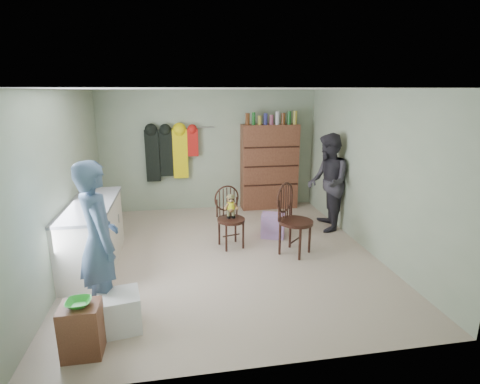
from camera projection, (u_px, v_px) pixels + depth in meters
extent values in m
plane|color=#C2B09C|center=(226.00, 255.00, 5.85)|extent=(5.00, 5.00, 0.00)
plane|color=#A0AE92|center=(210.00, 151.00, 7.90)|extent=(4.50, 0.00, 4.50)
plane|color=#A0AE92|center=(64.00, 183.00, 5.15)|extent=(0.00, 5.00, 5.00)
plane|color=#A0AE92|center=(367.00, 171.00, 5.89)|extent=(0.00, 5.00, 5.00)
plane|color=white|center=(225.00, 89.00, 5.19)|extent=(5.00, 5.00, 0.00)
cube|color=silver|center=(93.00, 236.00, 5.41)|extent=(0.60, 1.80, 0.90)
cube|color=slate|center=(89.00, 205.00, 5.29)|extent=(0.64, 1.86, 0.04)
cylinder|color=#99999E|center=(109.00, 240.00, 5.01)|extent=(0.02, 0.02, 0.14)
cylinder|color=#99999E|center=(119.00, 218.00, 5.86)|extent=(0.02, 0.02, 0.14)
cube|color=brown|center=(82.00, 330.00, 3.58)|extent=(0.37, 0.31, 0.52)
imported|color=green|center=(78.00, 303.00, 3.51)|extent=(0.23, 0.23, 0.06)
cube|color=white|center=(120.00, 312.00, 3.98)|extent=(0.49, 0.47, 0.41)
cylinder|color=#3A1D14|center=(231.00, 220.00, 6.03)|extent=(0.54, 0.54, 0.04)
cylinder|color=#3A1D14|center=(226.00, 239.00, 5.90)|extent=(0.04, 0.04, 0.44)
cylinder|color=#3A1D14|center=(243.00, 236.00, 6.02)|extent=(0.04, 0.04, 0.44)
cylinder|color=#3A1D14|center=(219.00, 232.00, 6.17)|extent=(0.04, 0.04, 0.44)
cylinder|color=#3A1D14|center=(235.00, 229.00, 6.29)|extent=(0.04, 0.04, 0.44)
torus|color=#3A1D14|center=(227.00, 198.00, 6.10)|extent=(0.42, 0.14, 0.43)
cylinder|color=#3A1D14|center=(217.00, 208.00, 6.06)|extent=(0.03, 0.03, 0.29)
cylinder|color=#3A1D14|center=(237.00, 206.00, 6.20)|extent=(0.03, 0.03, 0.29)
cylinder|color=yellow|center=(231.00, 206.00, 5.99)|extent=(0.12, 0.12, 0.12)
cylinder|color=#475128|center=(231.00, 213.00, 6.02)|extent=(0.07, 0.07, 0.18)
sphere|color=#9E7042|center=(231.00, 199.00, 5.96)|extent=(0.11, 0.11, 0.11)
cylinder|color=#475128|center=(231.00, 196.00, 5.94)|extent=(0.10, 0.10, 0.04)
cube|color=black|center=(231.00, 200.00, 5.91)|extent=(0.08, 0.01, 0.02)
cylinder|color=#3A1D14|center=(296.00, 222.00, 5.75)|extent=(0.71, 0.71, 0.05)
cylinder|color=#3A1D14|center=(300.00, 245.00, 5.60)|extent=(0.04, 0.04, 0.50)
cylinder|color=#3A1D14|center=(310.00, 238.00, 5.86)|extent=(0.04, 0.04, 0.50)
cylinder|color=#3A1D14|center=(280.00, 239.00, 5.79)|extent=(0.04, 0.04, 0.50)
cylinder|color=#3A1D14|center=(290.00, 233.00, 6.05)|extent=(0.04, 0.04, 0.50)
torus|color=#3A1D14|center=(285.00, 198.00, 5.77)|extent=(0.37, 0.36, 0.49)
cylinder|color=#3A1D14|center=(279.00, 211.00, 5.65)|extent=(0.03, 0.03, 0.33)
cylinder|color=#3A1D14|center=(292.00, 205.00, 5.96)|extent=(0.03, 0.03, 0.33)
cube|color=pink|center=(273.00, 225.00, 6.52)|extent=(0.47, 0.42, 0.41)
imported|color=#476082|center=(99.00, 242.00, 4.03)|extent=(0.66, 0.77, 1.80)
imported|color=#2D2B33|center=(328.00, 183.00, 6.71)|extent=(0.84, 0.99, 1.76)
cube|color=brown|center=(269.00, 167.00, 8.00)|extent=(1.20, 0.38, 1.80)
cube|color=#3A1D14|center=(271.00, 185.00, 7.91)|extent=(1.16, 0.02, 0.03)
cube|color=#3A1D14|center=(272.00, 166.00, 7.81)|extent=(1.16, 0.02, 0.03)
cube|color=#3A1D14|center=(272.00, 147.00, 7.71)|extent=(1.16, 0.02, 0.03)
cylinder|color=#592D14|center=(248.00, 119.00, 7.56)|extent=(0.09, 0.09, 0.24)
cylinder|color=#19591E|center=(254.00, 119.00, 7.58)|extent=(0.07, 0.07, 0.25)
cylinder|color=#A59933|center=(260.00, 120.00, 7.61)|extent=(0.07, 0.07, 0.19)
cylinder|color=navy|center=(266.00, 119.00, 7.62)|extent=(0.08, 0.08, 0.23)
cylinder|color=#8C3F59|center=(271.00, 120.00, 7.65)|extent=(0.08, 0.08, 0.20)
cylinder|color=#B2B2B7|center=(277.00, 118.00, 7.66)|extent=(0.09, 0.09, 0.27)
cylinder|color=#592D14|center=(283.00, 119.00, 7.68)|extent=(0.09, 0.09, 0.24)
cylinder|color=#19591E|center=(289.00, 118.00, 7.70)|extent=(0.08, 0.08, 0.27)
cylinder|color=#A59933|center=(295.00, 118.00, 7.72)|extent=(0.09, 0.09, 0.28)
cylinder|color=#99999E|center=(190.00, 127.00, 7.64)|extent=(1.00, 0.02, 0.02)
cube|color=black|center=(153.00, 156.00, 7.60)|extent=(0.28, 0.10, 1.05)
cube|color=black|center=(166.00, 153.00, 7.64)|extent=(0.26, 0.10, 0.95)
cube|color=yellow|center=(180.00, 154.00, 7.69)|extent=(0.30, 0.10, 1.00)
cube|color=red|center=(193.00, 143.00, 7.67)|extent=(0.22, 0.10, 0.55)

